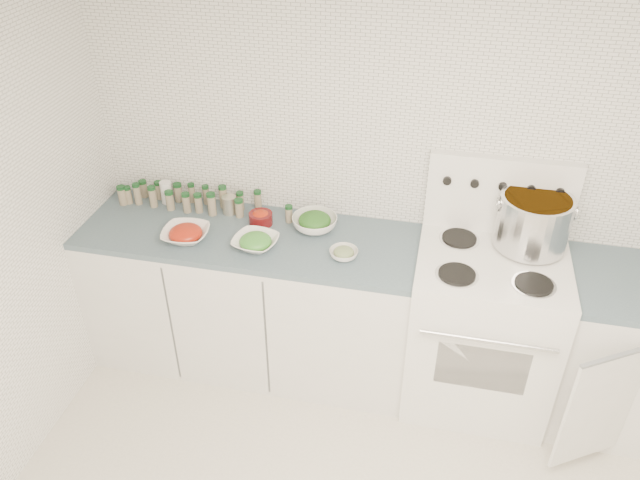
{
  "coord_description": "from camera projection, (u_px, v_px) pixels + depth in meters",
  "views": [
    {
      "loc": [
        0.17,
        -1.48,
        2.77
      ],
      "look_at": [
        -0.41,
        1.14,
        0.95
      ],
      "focal_mm": 35.0,
      "sensor_mm": 36.0,
      "label": 1
    }
  ],
  "objects": [
    {
      "name": "bowl_pepper",
      "position": [
        261.0,
        218.0,
        3.45
      ],
      "size": [
        0.13,
        0.13,
        0.08
      ],
      "color": "#560E10",
      "rests_on": "counter_left"
    },
    {
      "name": "salt_canister",
      "position": [
        166.0,
        192.0,
        3.63
      ],
      "size": [
        0.09,
        0.09,
        0.13
      ],
      "primitive_type": "cylinder",
      "rotation": [
        0.0,
        0.0,
        -0.34
      ],
      "color": "white",
      "rests_on": "counter_left"
    },
    {
      "name": "bowl_broccoli",
      "position": [
        315.0,
        222.0,
        3.4
      ],
      "size": [
        0.29,
        0.29,
        0.1
      ],
      "color": "white",
      "rests_on": "counter_left"
    },
    {
      "name": "bowl_zucchini",
      "position": [
        344.0,
        253.0,
        3.19
      ],
      "size": [
        0.18,
        0.18,
        0.06
      ],
      "color": "white",
      "rests_on": "counter_left"
    },
    {
      "name": "tin_can",
      "position": [
        229.0,
        205.0,
        3.54
      ],
      "size": [
        0.1,
        0.1,
        0.11
      ],
      "primitive_type": "cylinder",
      "rotation": [
        0.0,
        0.0,
        0.31
      ],
      "color": "#B1A895",
      "rests_on": "counter_left"
    },
    {
      "name": "stock_pot",
      "position": [
        534.0,
        220.0,
        3.14
      ],
      "size": [
        0.39,
        0.36,
        0.28
      ],
      "rotation": [
        0.0,
        0.0,
        -0.42
      ],
      "color": "silver",
      "rests_on": "stove"
    },
    {
      "name": "bowl_tomato",
      "position": [
        186.0,
        234.0,
        3.33
      ],
      "size": [
        0.27,
        0.27,
        0.08
      ],
      "color": "white",
      "rests_on": "counter_left"
    },
    {
      "name": "counter_left",
      "position": [
        252.0,
        298.0,
        3.64
      ],
      "size": [
        1.85,
        0.62,
        0.9
      ],
      "color": "white",
      "rests_on": "ground"
    },
    {
      "name": "stove",
      "position": [
        482.0,
        325.0,
        3.38
      ],
      "size": [
        0.76,
        0.7,
        1.36
      ],
      "color": "white",
      "rests_on": "ground"
    },
    {
      "name": "room_walls",
      "position": [
        370.0,
        297.0,
        1.91
      ],
      "size": [
        3.54,
        3.04,
        2.52
      ],
      "color": "white",
      "rests_on": "ground"
    },
    {
      "name": "bowl_snowpea",
      "position": [
        256.0,
        242.0,
        3.27
      ],
      "size": [
        0.26,
        0.26,
        0.08
      ],
      "color": "white",
      "rests_on": "counter_left"
    },
    {
      "name": "spice_cluster",
      "position": [
        189.0,
        198.0,
        3.59
      ],
      "size": [
        1.04,
        0.16,
        0.14
      ],
      "color": "gray",
      "rests_on": "counter_left"
    }
  ]
}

